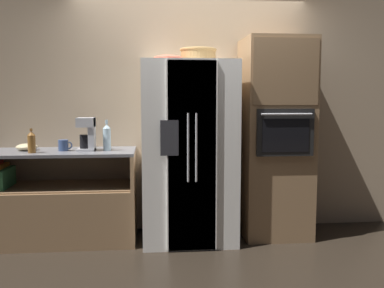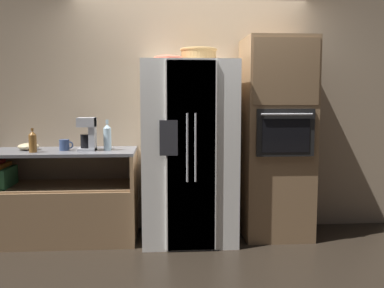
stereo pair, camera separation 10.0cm
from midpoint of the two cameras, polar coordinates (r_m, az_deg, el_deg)
name	(u,v)px [view 1 (the left image)]	position (r m, az deg, el deg)	size (l,w,h in m)	color
ground_plane	(194,240)	(4.51, -0.35, -12.63)	(20.00, 20.00, 0.00)	black
wall_back	(190,103)	(4.72, -0.86, 5.55)	(12.00, 0.06, 2.80)	tan
counter_left	(63,209)	(4.58, -17.48, -8.22)	(1.45, 0.66, 0.93)	#93704C
refrigerator	(188,152)	(4.33, -1.14, -1.07)	(0.93, 0.80, 1.81)	white
wall_oven	(275,138)	(4.54, 10.40, 0.78)	(0.69, 0.70, 2.06)	#93704C
wicker_basket	(198,55)	(4.43, 0.17, 11.81)	(0.38, 0.38, 0.14)	tan
fruit_bowl	(168,58)	(4.27, -3.89, 11.38)	(0.29, 0.29, 0.06)	#DB664C
bottle_tall	(32,142)	(4.38, -21.22, 0.27)	(0.07, 0.07, 0.24)	brown
bottle_short	(107,137)	(4.36, -11.93, 0.91)	(0.08, 0.08, 0.31)	silver
mug	(64,145)	(4.46, -17.36, -0.17)	(0.14, 0.10, 0.11)	#384C7A
mixing_bowl	(27,147)	(4.61, -21.74, -0.37)	(0.21, 0.21, 0.07)	beige
coffee_maker	(88,133)	(4.39, -14.34, 1.47)	(0.17, 0.18, 0.33)	#B2B2B7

